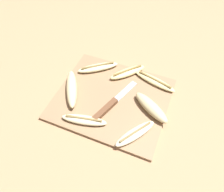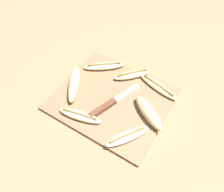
{
  "view_description": "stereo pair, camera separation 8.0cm",
  "coord_description": "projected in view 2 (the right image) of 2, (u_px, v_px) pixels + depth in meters",
  "views": [
    {
      "loc": [
        0.18,
        -0.45,
        0.66
      ],
      "look_at": [
        0.0,
        0.0,
        0.02
      ],
      "focal_mm": 35.0,
      "sensor_mm": 36.0,
      "label": 1
    },
    {
      "loc": [
        0.25,
        -0.41,
        0.66
      ],
      "look_at": [
        0.0,
        0.0,
        0.02
      ],
      "focal_mm": 35.0,
      "sensor_mm": 36.0,
      "label": 2
    }
  ],
  "objects": [
    {
      "name": "banana_bright_far",
      "position": [
        127.0,
        136.0,
        0.7
      ],
      "size": [
        0.12,
        0.15,
        0.02
      ],
      "rotation": [
        0.0,
        0.0,
        2.56
      ],
      "color": "beige",
      "rests_on": "cutting_board"
    },
    {
      "name": "ground_plane",
      "position": [
        112.0,
        100.0,
        0.81
      ],
      "size": [
        4.0,
        4.0,
        0.0
      ],
      "primitive_type": "plane",
      "color": "tan"
    },
    {
      "name": "knife",
      "position": [
        106.0,
        106.0,
        0.77
      ],
      "size": [
        0.1,
        0.23,
        0.02
      ],
      "rotation": [
        0.0,
        0.0,
        -0.33
      ],
      "color": "brown",
      "rests_on": "cutting_board"
    },
    {
      "name": "banana_golden_short",
      "position": [
        132.0,
        74.0,
        0.86
      ],
      "size": [
        0.13,
        0.14,
        0.02
      ],
      "rotation": [
        0.0,
        0.0,
        5.55
      ],
      "color": "#EDD689",
      "rests_on": "cutting_board"
    },
    {
      "name": "banana_cream_curved",
      "position": [
        80.0,
        116.0,
        0.75
      ],
      "size": [
        0.16,
        0.07,
        0.02
      ],
      "rotation": [
        0.0,
        0.0,
        4.92
      ],
      "color": "beige",
      "rests_on": "cutting_board"
    },
    {
      "name": "cutting_board",
      "position": [
        112.0,
        99.0,
        0.81
      ],
      "size": [
        0.4,
        0.35,
        0.01
      ],
      "color": "#997551",
      "rests_on": "ground_plane"
    },
    {
      "name": "banana_ripe_center",
      "position": [
        74.0,
        84.0,
        0.82
      ],
      "size": [
        0.12,
        0.17,
        0.03
      ],
      "rotation": [
        0.0,
        0.0,
        0.52
      ],
      "color": "beige",
      "rests_on": "cutting_board"
    },
    {
      "name": "banana_mellow_near",
      "position": [
        148.0,
        113.0,
        0.74
      ],
      "size": [
        0.16,
        0.12,
        0.04
      ],
      "rotation": [
        0.0,
        0.0,
        1.02
      ],
      "color": "beige",
      "rests_on": "cutting_board"
    },
    {
      "name": "banana_spotted_left",
      "position": [
        158.0,
        87.0,
        0.83
      ],
      "size": [
        0.18,
        0.08,
        0.02
      ],
      "rotation": [
        0.0,
        0.0,
        1.32
      ],
      "color": "#DBC684",
      "rests_on": "cutting_board"
    },
    {
      "name": "banana_soft_right",
      "position": [
        104.0,
        66.0,
        0.89
      ],
      "size": [
        0.15,
        0.13,
        0.02
      ],
      "rotation": [
        0.0,
        0.0,
        2.23
      ],
      "color": "beige",
      "rests_on": "cutting_board"
    }
  ]
}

